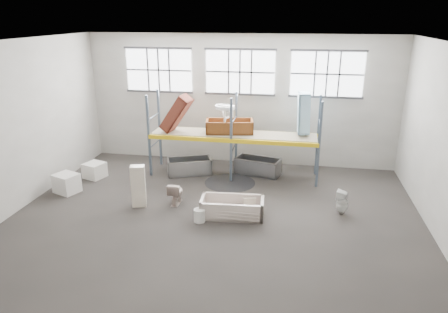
% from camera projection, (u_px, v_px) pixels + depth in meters
% --- Properties ---
extents(floor, '(12.00, 10.00, 0.10)m').
position_uv_depth(floor, '(215.00, 219.00, 12.11)').
color(floor, '#403B37').
rests_on(floor, ground).
extents(ceiling, '(12.00, 10.00, 0.10)m').
position_uv_depth(ceiling, '(214.00, 40.00, 10.43)').
color(ceiling, silver).
rests_on(ceiling, ground).
extents(wall_back, '(12.00, 0.10, 5.00)m').
position_uv_depth(wall_back, '(240.00, 100.00, 15.96)').
color(wall_back, '#A19D95').
rests_on(wall_back, ground).
extents(wall_front, '(12.00, 0.10, 5.00)m').
position_uv_depth(wall_front, '(152.00, 224.00, 6.58)').
color(wall_front, '#B5B1A7').
rests_on(wall_front, ground).
extents(wall_left, '(0.10, 10.00, 5.00)m').
position_uv_depth(wall_left, '(16.00, 126.00, 12.27)').
color(wall_left, '#B0ACA3').
rests_on(wall_left, ground).
extents(window_left, '(2.60, 0.04, 1.60)m').
position_uv_depth(window_left, '(159.00, 70.00, 16.03)').
color(window_left, white).
rests_on(window_left, wall_back).
extents(window_mid, '(2.60, 0.04, 1.60)m').
position_uv_depth(window_mid, '(240.00, 72.00, 15.50)').
color(window_mid, white).
rests_on(window_mid, wall_back).
extents(window_right, '(2.60, 0.04, 1.60)m').
position_uv_depth(window_right, '(327.00, 74.00, 14.97)').
color(window_right, white).
rests_on(window_right, wall_back).
extents(rack_upright_la, '(0.08, 0.08, 3.00)m').
position_uv_depth(rack_upright_la, '(149.00, 136.00, 14.79)').
color(rack_upright_la, slate).
rests_on(rack_upright_la, floor).
extents(rack_upright_lb, '(0.08, 0.08, 3.00)m').
position_uv_depth(rack_upright_lb, '(160.00, 128.00, 15.91)').
color(rack_upright_lb, slate).
rests_on(rack_upright_lb, floor).
extents(rack_upright_ma, '(0.08, 0.08, 3.00)m').
position_uv_depth(rack_upright_ma, '(231.00, 141.00, 14.29)').
color(rack_upright_ma, slate).
rests_on(rack_upright_ma, floor).
extents(rack_upright_mb, '(0.08, 0.08, 3.00)m').
position_uv_depth(rack_upright_mb, '(236.00, 132.00, 15.41)').
color(rack_upright_mb, slate).
rests_on(rack_upright_mb, floor).
extents(rack_upright_ra, '(0.08, 0.08, 3.00)m').
position_uv_depth(rack_upright_ra, '(319.00, 145.00, 13.80)').
color(rack_upright_ra, slate).
rests_on(rack_upright_ra, floor).
extents(rack_upright_rb, '(0.08, 0.08, 3.00)m').
position_uv_depth(rack_upright_rb, '(318.00, 135.00, 14.91)').
color(rack_upright_rb, slate).
rests_on(rack_upright_rb, floor).
extents(rack_beam_front, '(6.00, 0.10, 0.14)m').
position_uv_depth(rack_beam_front, '(231.00, 141.00, 14.29)').
color(rack_beam_front, yellow).
rests_on(rack_beam_front, floor).
extents(rack_beam_back, '(6.00, 0.10, 0.14)m').
position_uv_depth(rack_beam_back, '(236.00, 132.00, 15.41)').
color(rack_beam_back, yellow).
rests_on(rack_beam_back, floor).
extents(shelf_deck, '(5.90, 1.10, 0.03)m').
position_uv_depth(shelf_deck, '(234.00, 134.00, 14.83)').
color(shelf_deck, gray).
rests_on(shelf_deck, floor).
extents(wet_patch, '(1.80, 1.80, 0.00)m').
position_uv_depth(wet_patch, '(230.00, 183.00, 14.60)').
color(wet_patch, black).
rests_on(wet_patch, floor).
extents(bathtub_beige, '(1.91, 1.00, 0.54)m').
position_uv_depth(bathtub_beige, '(232.00, 207.00, 12.15)').
color(bathtub_beige, beige).
rests_on(bathtub_beige, floor).
extents(cistern_spare, '(0.40, 0.25, 0.35)m').
position_uv_depth(cistern_spare, '(249.00, 203.00, 12.42)').
color(cistern_spare, beige).
rests_on(cistern_spare, bathtub_beige).
extents(sink_in_tub, '(0.58, 0.58, 0.17)m').
position_uv_depth(sink_in_tub, '(239.00, 204.00, 12.63)').
color(sink_in_tub, beige).
rests_on(sink_in_tub, bathtub_beige).
extents(toilet_beige, '(0.40, 0.70, 0.71)m').
position_uv_depth(toilet_beige, '(176.00, 193.00, 12.93)').
color(toilet_beige, beige).
rests_on(toilet_beige, floor).
extents(cistern_tall, '(0.48, 0.38, 1.32)m').
position_uv_depth(cistern_tall, '(139.00, 186.00, 12.65)').
color(cistern_tall, beige).
rests_on(cistern_tall, floor).
extents(toilet_white, '(0.42, 0.41, 0.74)m').
position_uv_depth(toilet_white, '(342.00, 202.00, 12.26)').
color(toilet_white, white).
rests_on(toilet_white, floor).
extents(steel_tub_left, '(1.77, 1.28, 0.59)m').
position_uv_depth(steel_tub_left, '(189.00, 166.00, 15.34)').
color(steel_tub_left, '#AEB1B5').
rests_on(steel_tub_left, floor).
extents(steel_tub_right, '(1.77, 1.14, 0.60)m').
position_uv_depth(steel_tub_right, '(258.00, 166.00, 15.35)').
color(steel_tub_right, '#96989D').
rests_on(steel_tub_right, floor).
extents(rust_tub_flat, '(1.81, 1.07, 0.48)m').
position_uv_depth(rust_tub_flat, '(229.00, 126.00, 14.87)').
color(rust_tub_flat, brown).
rests_on(rust_tub_flat, shelf_deck).
extents(rust_tub_tilted, '(1.23, 0.83, 1.40)m').
position_uv_depth(rust_tub_tilted, '(177.00, 113.00, 14.75)').
color(rust_tub_tilted, maroon).
rests_on(rust_tub_tilted, shelf_deck).
extents(sink_on_shelf, '(0.84, 0.75, 0.62)m').
position_uv_depth(sink_on_shelf, '(225.00, 121.00, 14.45)').
color(sink_on_shelf, white).
rests_on(sink_on_shelf, rust_tub_flat).
extents(blue_tub_upright, '(0.50, 0.70, 1.44)m').
position_uv_depth(blue_tub_upright, '(304.00, 113.00, 14.37)').
color(blue_tub_upright, '#9FD0ED').
rests_on(blue_tub_upright, shelf_deck).
extents(bucket, '(0.38, 0.38, 0.38)m').
position_uv_depth(bucket, '(199.00, 215.00, 11.83)').
color(bucket, silver).
rests_on(bucket, floor).
extents(carton_near, '(0.92, 0.86, 0.64)m').
position_uv_depth(carton_near, '(67.00, 183.00, 13.75)').
color(carton_near, white).
rests_on(carton_near, floor).
extents(carton_far, '(0.83, 0.83, 0.55)m').
position_uv_depth(carton_far, '(95.00, 170.00, 15.01)').
color(carton_far, silver).
rests_on(carton_far, floor).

